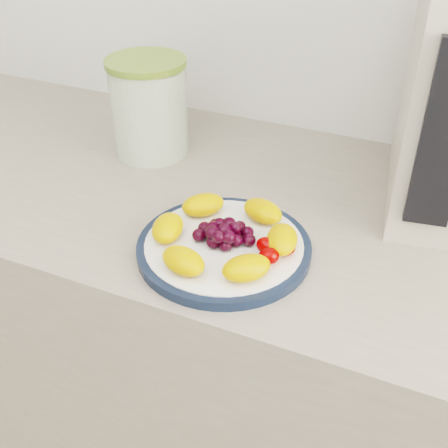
% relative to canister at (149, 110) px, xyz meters
% --- Properties ---
extents(counter, '(3.50, 0.60, 0.90)m').
position_rel_canister_xyz_m(counter, '(0.28, -0.08, -0.53)').
color(counter, gray).
rests_on(counter, floor).
extents(cabinet_face, '(3.48, 0.58, 0.84)m').
position_rel_canister_xyz_m(cabinet_face, '(0.28, -0.08, -0.56)').
color(cabinet_face, olive).
rests_on(cabinet_face, floor).
extents(plate_rim, '(0.26, 0.26, 0.01)m').
position_rel_canister_xyz_m(plate_rim, '(0.26, -0.24, -0.08)').
color(plate_rim, '#121E33').
rests_on(plate_rim, counter).
extents(plate_face, '(0.23, 0.23, 0.02)m').
position_rel_canister_xyz_m(plate_face, '(0.26, -0.24, -0.08)').
color(plate_face, white).
rests_on(plate_face, counter).
extents(canister, '(0.17, 0.17, 0.17)m').
position_rel_canister_xyz_m(canister, '(0.00, 0.00, 0.00)').
color(canister, '#39590F').
rests_on(canister, counter).
extents(canister_lid, '(0.18, 0.18, 0.01)m').
position_rel_canister_xyz_m(canister_lid, '(0.00, 0.00, 0.09)').
color(canister_lid, olive).
rests_on(canister_lid, canister).
extents(appliance_panel, '(0.06, 0.03, 0.26)m').
position_rel_canister_xyz_m(appliance_panel, '(0.52, -0.11, 0.10)').
color(appliance_panel, black).
rests_on(appliance_panel, appliance_body).
extents(fruit_plate, '(0.22, 0.22, 0.03)m').
position_rel_canister_xyz_m(fruit_plate, '(0.26, -0.24, -0.05)').
color(fruit_plate, orange).
rests_on(fruit_plate, plate_face).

